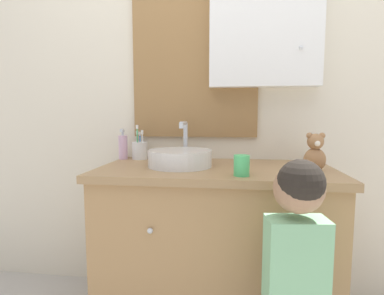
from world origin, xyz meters
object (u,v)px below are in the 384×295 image
child_figure (296,265)px  teddy_bear (315,153)px  soap_dispenser (123,147)px  sink_basin (180,157)px  drinking_cup (242,166)px  toothbrush_holder (140,150)px

child_figure → teddy_bear: 0.54m
soap_dispenser → child_figure: 1.11m
sink_basin → teddy_bear: (0.62, -0.06, 0.04)m
drinking_cup → teddy_bear: bearing=24.0°
toothbrush_holder → drinking_cup: size_ratio=2.26×
toothbrush_holder → sink_basin: bearing=-37.7°
sink_basin → toothbrush_holder: bearing=142.3°
soap_dispenser → child_figure: (0.84, -0.65, -0.32)m
sink_basin → toothbrush_holder: size_ratio=1.85×
toothbrush_holder → drinking_cup: 0.70m
toothbrush_holder → child_figure: bearing=-41.8°
child_figure → teddy_bear: bearing=69.1°
toothbrush_holder → teddy_bear: size_ratio=1.13×
sink_basin → drinking_cup: sink_basin is taller
teddy_bear → sink_basin: bearing=174.9°
teddy_bear → drinking_cup: 0.36m
teddy_bear → drinking_cup: bearing=-156.0°
child_figure → sink_basin: bearing=136.0°
toothbrush_holder → child_figure: size_ratio=0.22×
toothbrush_holder → child_figure: toothbrush_holder is taller
teddy_bear → soap_dispenser: bearing=165.8°
sink_basin → soap_dispenser: size_ratio=2.09×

